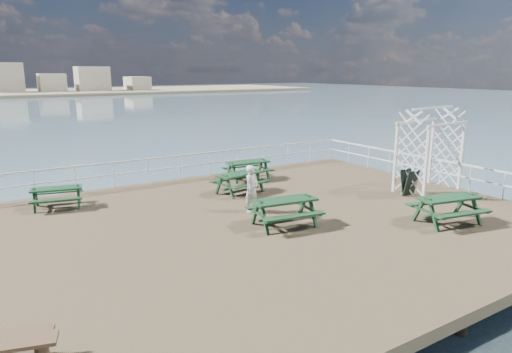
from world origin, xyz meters
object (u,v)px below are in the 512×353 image
object	(u,v)px
picnic_table_e	(448,204)
trellis_arbor	(429,154)
picnic_table_c	(240,178)
picnic_table_a	(57,193)
person	(252,189)
picnic_table_d	(284,206)
picnic_table_b	(248,166)

from	to	relation	value
picnic_table_e	trellis_arbor	distance (m)	4.21
picnic_table_c	trellis_arbor	size ratio (longest dim) A/B	0.64
picnic_table_a	person	xyz separation A→B (m)	(5.54, -4.06, 0.28)
person	picnic_table_e	bearing A→B (deg)	-64.55
picnic_table_a	picnic_table_d	world-z (taller)	picnic_table_d
picnic_table_b	picnic_table_c	distance (m)	2.31
trellis_arbor	person	xyz separation A→B (m)	(-7.47, 1.35, -0.68)
picnic_table_e	person	bearing A→B (deg)	148.56
picnic_table_c	picnic_table_d	size ratio (longest dim) A/B	0.98
picnic_table_a	picnic_table_b	world-z (taller)	picnic_table_b
picnic_table_e	picnic_table_a	bearing A→B (deg)	152.18
picnic_table_e	trellis_arbor	bearing A→B (deg)	57.93
picnic_table_e	person	size ratio (longest dim) A/B	1.42
picnic_table_c	person	xyz separation A→B (m)	(-0.90, -2.33, 0.22)
picnic_table_b	person	distance (m)	4.76
picnic_table_a	person	distance (m)	6.87
picnic_table_d	person	xyz separation A→B (m)	(-0.09, 1.78, 0.19)
picnic_table_d	trellis_arbor	world-z (taller)	trellis_arbor
picnic_table_c	person	world-z (taller)	person
picnic_table_a	picnic_table_d	distance (m)	8.11
picnic_table_e	picnic_table_b	bearing A→B (deg)	116.66
trellis_arbor	person	world-z (taller)	trellis_arbor
trellis_arbor	person	distance (m)	7.62
picnic_table_b	picnic_table_c	world-z (taller)	same
picnic_table_a	picnic_table_b	xyz separation A→B (m)	(7.90, 0.06, 0.06)
picnic_table_b	picnic_table_e	size ratio (longest dim) A/B	0.87
picnic_table_b	picnic_table_d	xyz separation A→B (m)	(-2.27, -5.90, 0.03)
picnic_table_e	person	world-z (taller)	person
picnic_table_a	person	size ratio (longest dim) A/B	1.20
picnic_table_d	picnic_table_e	bearing A→B (deg)	-21.34
trellis_arbor	person	bearing A→B (deg)	164.80
picnic_table_d	person	world-z (taller)	person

